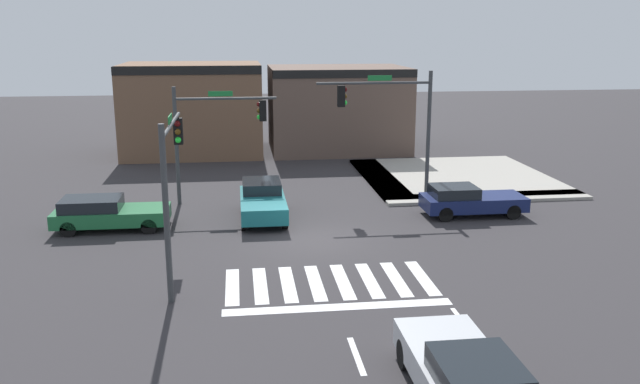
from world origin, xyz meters
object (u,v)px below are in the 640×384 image
Objects in this scene: car_green at (107,213)px; car_teal at (263,201)px; car_navy at (469,200)px; car_silver at (463,374)px; traffic_signal_northwest at (215,125)px; traffic_signal_southwest at (172,163)px; traffic_signal_northeast at (391,114)px.

car_teal is at bearing 8.32° from car_green.
car_navy is 0.97× the size of car_silver.
car_silver is (-5.29, -14.54, 0.07)m from car_navy.
traffic_signal_northwest reaches higher than car_teal.
car_navy is at bearing -17.98° from traffic_signal_northwest.
car_silver is at bearing 13.51° from car_teal.
traffic_signal_southwest reaches higher than car_green.
traffic_signal_southwest is at bearing -25.81° from car_teal.
traffic_signal_southwest is 7.08m from car_green.
traffic_signal_northwest is 1.19× the size of car_green.
traffic_signal_northwest is at bearing 17.38° from car_silver.
traffic_signal_southwest is 1.28× the size of car_green.
car_silver reaches higher than car_navy.
car_teal is at bearing -54.56° from traffic_signal_northwest.
car_navy is at bearing -19.99° from car_silver.
traffic_signal_northeast is 13.15m from car_green.
traffic_signal_northeast is at bearing -7.71° from car_silver.
car_silver is at bearing -72.62° from traffic_signal_northwest.
car_teal is 6.42m from car_green.
car_navy is at bearing 137.96° from traffic_signal_northeast.
traffic_signal_southwest is 12.35m from traffic_signal_northeast.
traffic_signal_northeast is 1.38× the size of car_navy.
car_teal is at bearing 175.15° from car_navy.
traffic_signal_southwest reaches higher than car_teal.
traffic_signal_northwest is at bearing -6.31° from traffic_signal_northeast.
car_green is at bearing 30.56° from traffic_signal_southwest.
traffic_signal_southwest reaches higher than car_silver.
traffic_signal_southwest is 1.32× the size of car_navy.
traffic_signal_northwest is 4.51m from car_teal.
traffic_signal_northeast is 5.31m from car_navy.
car_navy is 9.00m from car_teal.
car_silver is (3.67, -15.30, 0.00)m from car_teal.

